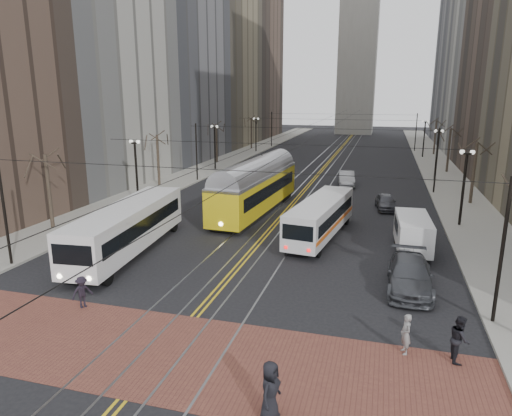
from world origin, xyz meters
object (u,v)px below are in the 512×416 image
Objects in this scene: pedestrian_c at (459,339)px; rear_bus at (321,219)px; transit_bus at (128,230)px; streetcar at (256,191)px; pedestrian_a at (270,391)px; pedestrian_d at (82,292)px; sedan_parked at (410,275)px; sedan_silver at (346,178)px; pedestrian_b at (406,334)px; cargo_van at (413,234)px; sedan_grey at (386,202)px.

rear_bus is at bearing 24.08° from pedestrian_c.
streetcar reaches higher than transit_bus.
pedestrian_a reaches higher than pedestrian_d.
sedan_parked is at bearing -34.66° from pedestrian_d.
pedestrian_a is (7.42, -24.78, -0.79)m from streetcar.
pedestrian_a reaches higher than pedestrian_c.
pedestrian_d is at bearing -156.59° from sedan_parked.
pedestrian_d is (-9.46, -33.56, 0.01)m from sedan_silver.
rear_bus is at bearing -97.85° from sedan_silver.
transit_bus is at bearing -107.71° from streetcar.
pedestrian_b reaches higher than sedan_parked.
pedestrian_c is at bearing -85.62° from sedan_silver.
cargo_van is 3.16× the size of pedestrian_b.
transit_bus is at bearing 65.01° from pedestrian_c.
pedestrian_a is at bearing -111.59° from sedan_parked.
pedestrian_b is at bearing -29.25° from transit_bus.
pedestrian_c reaches higher than pedestrian_d.
rear_bus is 19.65m from sedan_silver.
pedestrian_c is (7.00, -33.56, 0.15)m from sedan_silver.
sedan_silver is at bearing 169.65° from pedestrian_b.
cargo_van is (6.06, -1.35, -0.22)m from rear_bus.
pedestrian_a is (12.30, -12.37, -0.56)m from transit_bus.
pedestrian_c reaches higher than sedan_grey.
rear_bus is at bearing -122.13° from sedan_grey.
sedan_parked is 2.82× the size of pedestrian_a.
pedestrian_a is 6.51m from pedestrian_b.
pedestrian_b is (4.16, 5.00, -0.15)m from pedestrian_a.
streetcar is 20.02m from pedestrian_d.
rear_bus is 1.90× the size of sedan_parked.
transit_bus is 16.92m from sedan_parked.
streetcar is at bearing 144.88° from rear_bus.
streetcar reaches higher than sedan_grey.
sedan_silver is 3.04× the size of pedestrian_d.
sedan_grey is at bearing 95.85° from cargo_van.
sedan_silver is (11.38, 26.19, -0.76)m from transit_bus.
sedan_grey is 2.16× the size of pedestrian_c.
cargo_van is 12.60m from pedestrian_b.
streetcar is 8.65m from rear_bus.
pedestrian_a is at bearing -79.15° from rear_bus.
pedestrian_a reaches higher than sedan_parked.
streetcar is at bearing 132.17° from sedan_parked.
cargo_van is 11.07m from sedan_grey.
rear_bus is 18.95m from pedestrian_a.
pedestrian_b reaches higher than sedan_silver.
pedestrian_c is (18.38, -7.37, -0.61)m from transit_bus.
pedestrian_c is (1.50, -6.37, 0.13)m from sedan_parked.
sedan_grey is at bearing 94.53° from sedan_parked.
cargo_van reaches higher than pedestrian_a.
pedestrian_d is (-14.54, 0.00, -0.04)m from pedestrian_b.
pedestrian_b is at bearing -57.74° from pedestrian_d.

